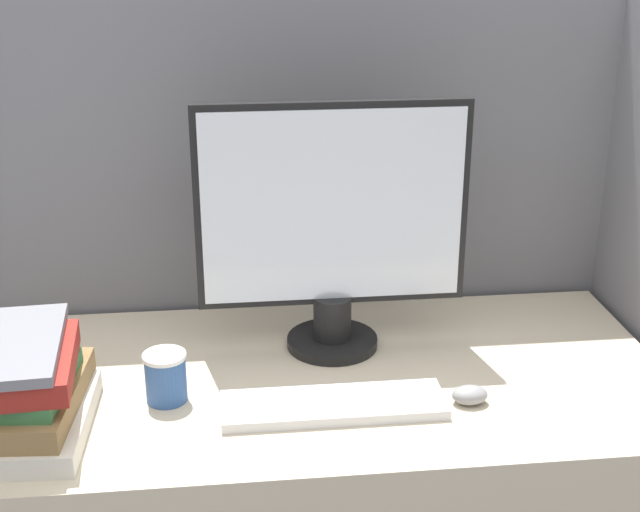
{
  "coord_description": "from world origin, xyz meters",
  "views": [
    {
      "loc": [
        -0.14,
        -1.21,
        1.61
      ],
      "look_at": [
        0.04,
        0.37,
        0.98
      ],
      "focal_mm": 50.0,
      "sensor_mm": 36.0,
      "label": 1
    }
  ],
  "objects": [
    {
      "name": "keyboard",
      "position": [
        0.04,
        0.2,
        0.75
      ],
      "size": [
        0.41,
        0.12,
        0.02
      ],
      "color": "silver",
      "rests_on": "desk"
    },
    {
      "name": "cubicle_panel_rear",
      "position": [
        0.0,
        0.72,
        0.72
      ],
      "size": [
        1.85,
        0.04,
        1.45
      ],
      "color": "slate",
      "rests_on": "ground_plane"
    },
    {
      "name": "mouse",
      "position": [
        0.3,
        0.2,
        0.76
      ],
      "size": [
        0.07,
        0.05,
        0.03
      ],
      "color": "gray",
      "rests_on": "desk"
    },
    {
      "name": "monitor",
      "position": [
        0.07,
        0.46,
        1.0
      ],
      "size": [
        0.55,
        0.19,
        0.52
      ],
      "color": "black",
      "rests_on": "desk"
    },
    {
      "name": "coffee_cup",
      "position": [
        -0.26,
        0.28,
        0.79
      ],
      "size": [
        0.08,
        0.08,
        0.1
      ],
      "color": "#335999",
      "rests_on": "desk"
    },
    {
      "name": "book_stack",
      "position": [
        -0.51,
        0.2,
        0.83
      ],
      "size": [
        0.24,
        0.32,
        0.17
      ],
      "color": "silver",
      "rests_on": "desk"
    }
  ]
}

